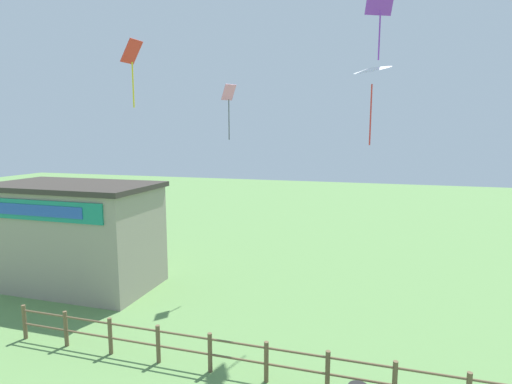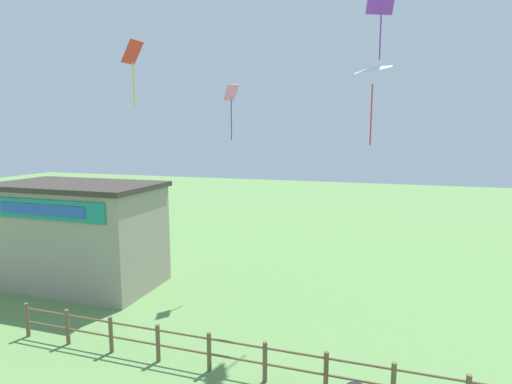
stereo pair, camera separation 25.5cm
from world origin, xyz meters
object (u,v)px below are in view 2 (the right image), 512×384
kite_pink_diamond (231,101)px  kite_white_delta (373,70)px  kite_red_diamond (133,61)px  seaside_building (79,234)px

kite_pink_diamond → kite_white_delta: (6.57, -4.43, 0.48)m
kite_red_diamond → kite_white_delta: bearing=15.6°
seaside_building → kite_white_delta: 15.50m
kite_red_diamond → kite_pink_diamond: kite_red_diamond is taller
kite_white_delta → kite_pink_diamond: bearing=146.0°
kite_pink_diamond → kite_red_diamond: bearing=-97.9°
kite_white_delta → kite_red_diamond: bearing=-164.4°
kite_red_diamond → kite_white_delta: (7.47, 2.09, -0.32)m
kite_pink_diamond → kite_white_delta: bearing=-34.0°
seaside_building → kite_white_delta: bearing=-8.2°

